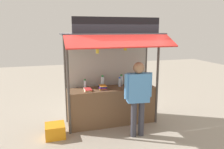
{
  "coord_description": "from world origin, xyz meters",
  "views": [
    {
      "loc": [
        -1.52,
        -5.09,
        2.4
      ],
      "look_at": [
        0.0,
        0.0,
        1.29
      ],
      "focal_mm": 34.95,
      "sensor_mm": 36.0,
      "label": 1
    }
  ],
  "objects_px": {
    "water_bottle_center": "(85,84)",
    "vendor_person": "(138,93)",
    "banana_bunch_inner_right": "(97,50)",
    "banana_bunch_inner_left": "(125,47)",
    "water_bottle_far_right": "(120,82)",
    "plastic_crate": "(55,131)",
    "magazine_stack_left": "(141,87)",
    "magazine_stack_right": "(103,87)",
    "magazine_stack_front_right": "(88,90)",
    "water_bottle_back_right": "(121,80)",
    "water_bottle_rear_center": "(103,82)"
  },
  "relations": [
    {
      "from": "water_bottle_back_right",
      "to": "magazine_stack_left",
      "type": "bearing_deg",
      "value": -44.72
    },
    {
      "from": "banana_bunch_inner_right",
      "to": "banana_bunch_inner_left",
      "type": "bearing_deg",
      "value": -0.14
    },
    {
      "from": "water_bottle_back_right",
      "to": "vendor_person",
      "type": "height_order",
      "value": "vendor_person"
    },
    {
      "from": "water_bottle_center",
      "to": "water_bottle_back_right",
      "type": "bearing_deg",
      "value": 0.49
    },
    {
      "from": "water_bottle_center",
      "to": "vendor_person",
      "type": "relative_size",
      "value": 0.13
    },
    {
      "from": "magazine_stack_right",
      "to": "vendor_person",
      "type": "height_order",
      "value": "vendor_person"
    },
    {
      "from": "water_bottle_back_right",
      "to": "magazine_stack_right",
      "type": "relative_size",
      "value": 1.18
    },
    {
      "from": "magazine_stack_left",
      "to": "plastic_crate",
      "type": "xyz_separation_m",
      "value": [
        -2.16,
        -0.17,
        -0.82
      ]
    },
    {
      "from": "water_bottle_rear_center",
      "to": "plastic_crate",
      "type": "xyz_separation_m",
      "value": [
        -1.24,
        -0.51,
        -0.93
      ]
    },
    {
      "from": "magazine_stack_right",
      "to": "water_bottle_back_right",
      "type": "bearing_deg",
      "value": 23.14
    },
    {
      "from": "magazine_stack_left",
      "to": "banana_bunch_inner_left",
      "type": "bearing_deg",
      "value": -158.86
    },
    {
      "from": "water_bottle_far_right",
      "to": "plastic_crate",
      "type": "relative_size",
      "value": 0.58
    },
    {
      "from": "magazine_stack_front_right",
      "to": "vendor_person",
      "type": "relative_size",
      "value": 0.18
    },
    {
      "from": "water_bottle_center",
      "to": "magazine_stack_right",
      "type": "bearing_deg",
      "value": -30.62
    },
    {
      "from": "water_bottle_center",
      "to": "water_bottle_far_right",
      "type": "xyz_separation_m",
      "value": [
        0.88,
        -0.11,
        0.01
      ]
    },
    {
      "from": "magazine_stack_left",
      "to": "banana_bunch_inner_right",
      "type": "height_order",
      "value": "banana_bunch_inner_right"
    },
    {
      "from": "water_bottle_far_right",
      "to": "magazine_stack_right",
      "type": "relative_size",
      "value": 1.02
    },
    {
      "from": "water_bottle_center",
      "to": "banana_bunch_inner_left",
      "type": "distance_m",
      "value": 1.4
    },
    {
      "from": "plastic_crate",
      "to": "banana_bunch_inner_left",
      "type": "bearing_deg",
      "value": -0.86
    },
    {
      "from": "banana_bunch_inner_left",
      "to": "magazine_stack_front_right",
      "type": "bearing_deg",
      "value": 157.02
    },
    {
      "from": "water_bottle_center",
      "to": "magazine_stack_front_right",
      "type": "height_order",
      "value": "water_bottle_center"
    },
    {
      "from": "water_bottle_center",
      "to": "water_bottle_rear_center",
      "type": "distance_m",
      "value": 0.45
    },
    {
      "from": "magazine_stack_front_right",
      "to": "magazine_stack_left",
      "type": "height_order",
      "value": "magazine_stack_left"
    },
    {
      "from": "water_bottle_center",
      "to": "plastic_crate",
      "type": "height_order",
      "value": "water_bottle_center"
    },
    {
      "from": "magazine_stack_right",
      "to": "magazine_stack_front_right",
      "type": "relative_size",
      "value": 0.8
    },
    {
      "from": "water_bottle_center",
      "to": "banana_bunch_inner_left",
      "type": "bearing_deg",
      "value": -34.39
    },
    {
      "from": "magazine_stack_front_right",
      "to": "banana_bunch_inner_right",
      "type": "xyz_separation_m",
      "value": [
        0.17,
        -0.35,
        0.98
      ]
    },
    {
      "from": "water_bottle_rear_center",
      "to": "banana_bunch_inner_left",
      "type": "height_order",
      "value": "banana_bunch_inner_left"
    },
    {
      "from": "banana_bunch_inner_right",
      "to": "plastic_crate",
      "type": "xyz_separation_m",
      "value": [
        -1.0,
        0.02,
        -1.79
      ]
    },
    {
      "from": "water_bottle_center",
      "to": "vendor_person",
      "type": "xyz_separation_m",
      "value": [
        1.0,
        -1.03,
        -0.02
      ]
    },
    {
      "from": "water_bottle_back_right",
      "to": "banana_bunch_inner_right",
      "type": "distance_m",
      "value": 1.3
    },
    {
      "from": "banana_bunch_inner_right",
      "to": "vendor_person",
      "type": "distance_m",
      "value": 1.3
    },
    {
      "from": "banana_bunch_inner_right",
      "to": "plastic_crate",
      "type": "bearing_deg",
      "value": 178.68
    },
    {
      "from": "water_bottle_center",
      "to": "vendor_person",
      "type": "distance_m",
      "value": 1.44
    },
    {
      "from": "water_bottle_back_right",
      "to": "magazine_stack_left",
      "type": "distance_m",
      "value": 0.57
    },
    {
      "from": "water_bottle_center",
      "to": "water_bottle_far_right",
      "type": "distance_m",
      "value": 0.89
    },
    {
      "from": "water_bottle_rear_center",
      "to": "magazine_stack_left",
      "type": "relative_size",
      "value": 1.19
    },
    {
      "from": "banana_bunch_inner_right",
      "to": "magazine_stack_left",
      "type": "bearing_deg",
      "value": 9.6
    },
    {
      "from": "water_bottle_far_right",
      "to": "magazine_stack_front_right",
      "type": "distance_m",
      "value": 0.87
    },
    {
      "from": "magazine_stack_front_right",
      "to": "banana_bunch_inner_left",
      "type": "bearing_deg",
      "value": -22.98
    },
    {
      "from": "water_bottle_far_right",
      "to": "plastic_crate",
      "type": "bearing_deg",
      "value": -165.01
    },
    {
      "from": "magazine_stack_front_right",
      "to": "banana_bunch_inner_left",
      "type": "xyz_separation_m",
      "value": [
        0.82,
        -0.35,
        1.03
      ]
    },
    {
      "from": "water_bottle_rear_center",
      "to": "magazine_stack_front_right",
      "type": "distance_m",
      "value": 0.47
    },
    {
      "from": "vendor_person",
      "to": "magazine_stack_left",
      "type": "bearing_deg",
      "value": 67.85
    },
    {
      "from": "magazine_stack_left",
      "to": "banana_bunch_inner_left",
      "type": "height_order",
      "value": "banana_bunch_inner_left"
    },
    {
      "from": "water_bottle_back_right",
      "to": "plastic_crate",
      "type": "relative_size",
      "value": 0.68
    },
    {
      "from": "vendor_person",
      "to": "water_bottle_far_right",
      "type": "bearing_deg",
      "value": 104.66
    },
    {
      "from": "water_bottle_far_right",
      "to": "magazine_stack_left",
      "type": "relative_size",
      "value": 0.96
    },
    {
      "from": "magazine_stack_right",
      "to": "vendor_person",
      "type": "distance_m",
      "value": 1.0
    },
    {
      "from": "water_bottle_rear_center",
      "to": "magazine_stack_right",
      "type": "height_order",
      "value": "water_bottle_rear_center"
    }
  ]
}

